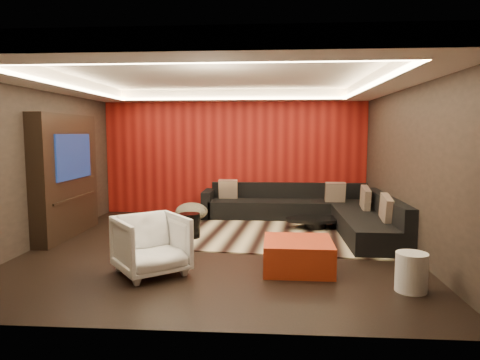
# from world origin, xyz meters

# --- Properties ---
(floor) EXTENTS (6.00, 6.00, 0.02)m
(floor) POSITION_xyz_m (0.00, 0.00, -0.01)
(floor) COLOR black
(floor) RESTS_ON ground
(ceiling) EXTENTS (6.00, 6.00, 0.02)m
(ceiling) POSITION_xyz_m (0.00, 0.00, 2.81)
(ceiling) COLOR silver
(ceiling) RESTS_ON ground
(wall_back) EXTENTS (6.00, 0.02, 2.80)m
(wall_back) POSITION_xyz_m (0.00, 3.01, 1.40)
(wall_back) COLOR black
(wall_back) RESTS_ON ground
(wall_left) EXTENTS (0.02, 6.00, 2.80)m
(wall_left) POSITION_xyz_m (-3.01, 0.00, 1.40)
(wall_left) COLOR black
(wall_left) RESTS_ON ground
(wall_right) EXTENTS (0.02, 6.00, 2.80)m
(wall_right) POSITION_xyz_m (3.01, 0.00, 1.40)
(wall_right) COLOR black
(wall_right) RESTS_ON ground
(red_feature_wall) EXTENTS (5.98, 0.05, 2.78)m
(red_feature_wall) POSITION_xyz_m (0.00, 2.97, 1.40)
(red_feature_wall) COLOR #6B0C0A
(red_feature_wall) RESTS_ON ground
(soffit_back) EXTENTS (6.00, 0.60, 0.22)m
(soffit_back) POSITION_xyz_m (0.00, 2.70, 2.69)
(soffit_back) COLOR silver
(soffit_back) RESTS_ON ground
(soffit_front) EXTENTS (6.00, 0.60, 0.22)m
(soffit_front) POSITION_xyz_m (0.00, -2.70, 2.69)
(soffit_front) COLOR silver
(soffit_front) RESTS_ON ground
(soffit_left) EXTENTS (0.60, 4.80, 0.22)m
(soffit_left) POSITION_xyz_m (-2.70, 0.00, 2.69)
(soffit_left) COLOR silver
(soffit_left) RESTS_ON ground
(soffit_right) EXTENTS (0.60, 4.80, 0.22)m
(soffit_right) POSITION_xyz_m (2.70, 0.00, 2.69)
(soffit_right) COLOR silver
(soffit_right) RESTS_ON ground
(cove_back) EXTENTS (4.80, 0.08, 0.04)m
(cove_back) POSITION_xyz_m (0.00, 2.36, 2.60)
(cove_back) COLOR #FFD899
(cove_back) RESTS_ON ground
(cove_front) EXTENTS (4.80, 0.08, 0.04)m
(cove_front) POSITION_xyz_m (0.00, -2.36, 2.60)
(cove_front) COLOR #FFD899
(cove_front) RESTS_ON ground
(cove_left) EXTENTS (0.08, 4.80, 0.04)m
(cove_left) POSITION_xyz_m (-2.36, 0.00, 2.60)
(cove_left) COLOR #FFD899
(cove_left) RESTS_ON ground
(cove_right) EXTENTS (0.08, 4.80, 0.04)m
(cove_right) POSITION_xyz_m (2.36, 0.00, 2.60)
(cove_right) COLOR #FFD899
(cove_right) RESTS_ON ground
(tv_surround) EXTENTS (0.30, 2.00, 2.20)m
(tv_surround) POSITION_xyz_m (-2.85, 0.60, 1.10)
(tv_surround) COLOR black
(tv_surround) RESTS_ON ground
(tv_screen) EXTENTS (0.04, 1.30, 0.80)m
(tv_screen) POSITION_xyz_m (-2.69, 0.60, 1.45)
(tv_screen) COLOR black
(tv_screen) RESTS_ON ground
(tv_shelf) EXTENTS (0.04, 1.60, 0.04)m
(tv_shelf) POSITION_xyz_m (-2.69, 0.60, 0.70)
(tv_shelf) COLOR black
(tv_shelf) RESTS_ON ground
(rug) EXTENTS (4.28, 3.38, 0.02)m
(rug) POSITION_xyz_m (0.91, 1.09, 0.01)
(rug) COLOR #C2B68E
(rug) RESTS_ON floor
(coffee_table) EXTENTS (1.31, 1.31, 0.20)m
(coffee_table) POSITION_xyz_m (1.71, 1.51, 0.12)
(coffee_table) COLOR black
(coffee_table) RESTS_ON rug
(drum_stool) EXTENTS (0.40, 0.40, 0.43)m
(drum_stool) POSITION_xyz_m (-0.59, 0.56, 0.24)
(drum_stool) COLOR black
(drum_stool) RESTS_ON rug
(striped_pouf) EXTENTS (0.74, 0.74, 0.38)m
(striped_pouf) POSITION_xyz_m (-0.84, 2.05, 0.21)
(striped_pouf) COLOR beige
(striped_pouf) RESTS_ON rug
(white_side_table) EXTENTS (0.44, 0.44, 0.46)m
(white_side_table) POSITION_xyz_m (2.50, -1.79, 0.23)
(white_side_table) COLOR white
(white_side_table) RESTS_ON floor
(orange_ottoman) EXTENTS (0.94, 0.94, 0.41)m
(orange_ottoman) POSITION_xyz_m (1.22, -1.07, 0.21)
(orange_ottoman) COLOR #A72215
(orange_ottoman) RESTS_ON floor
(armchair) EXTENTS (1.19, 1.20, 0.79)m
(armchair) POSITION_xyz_m (-0.74, -1.39, 0.39)
(armchair) COLOR silver
(armchair) RESTS_ON floor
(sectional_sofa) EXTENTS (3.65, 3.50, 0.75)m
(sectional_sofa) POSITION_xyz_m (1.73, 1.86, 0.26)
(sectional_sofa) COLOR black
(sectional_sofa) RESTS_ON floor
(throw_pillows) EXTENTS (3.14, 2.67, 0.50)m
(throw_pillows) POSITION_xyz_m (1.88, 1.69, 0.62)
(throw_pillows) COLOR beige
(throw_pillows) RESTS_ON sectional_sofa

